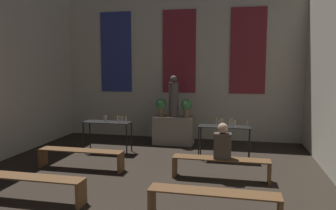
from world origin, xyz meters
name	(u,v)px	position (x,y,z in m)	size (l,w,h in m)	color
wall_back	(179,66)	(0.00, 9.19, 2.44)	(8.10, 0.16, 4.82)	beige
altar	(174,130)	(0.00, 8.22, 0.44)	(1.23, 0.61, 0.88)	gray
statue	(174,98)	(0.00, 8.22, 1.46)	(0.30, 0.30, 1.26)	#5B5651
flower_vase_left	(161,105)	(-0.40, 8.22, 1.21)	(0.35, 0.35, 0.55)	#937A5B
flower_vase_right	(186,106)	(0.40, 8.22, 1.21)	(0.35, 0.35, 0.55)	#937A5B
candle_rack_left	(108,126)	(-1.61, 6.87, 0.75)	(1.33, 0.46, 1.07)	black
candle_rack_right	(224,131)	(1.62, 6.87, 0.75)	(1.33, 0.46, 1.07)	black
pew_second_left	(30,183)	(-1.63, 3.37, 0.34)	(2.06, 0.36, 0.46)	brown
pew_second_right	(213,199)	(1.63, 3.37, 0.34)	(2.06, 0.36, 0.46)	brown
pew_back_left	(81,155)	(-1.63, 5.28, 0.34)	(2.06, 0.36, 0.46)	brown
pew_back_right	(221,164)	(1.63, 5.28, 0.34)	(2.06, 0.36, 0.46)	brown
person_seated	(223,143)	(1.66, 5.28, 0.80)	(0.36, 0.24, 0.76)	#4C4238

